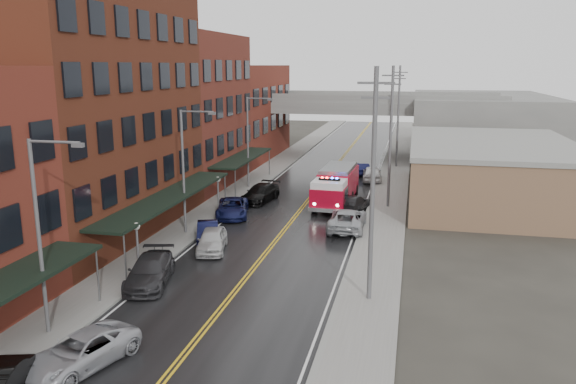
# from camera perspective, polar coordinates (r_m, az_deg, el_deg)

# --- Properties ---
(road) EXTENTS (11.00, 160.00, 0.02)m
(road) POSITION_cam_1_polar(r_m,az_deg,el_deg) (45.20, 0.62, -2.65)
(road) COLOR black
(road) RESTS_ON ground
(sidewalk_left) EXTENTS (3.00, 160.00, 0.15)m
(sidewalk_left) POSITION_cam_1_polar(r_m,az_deg,el_deg) (47.20, -8.08, -2.03)
(sidewalk_left) COLOR slate
(sidewalk_left) RESTS_ON ground
(sidewalk_right) EXTENTS (3.00, 160.00, 0.15)m
(sidewalk_right) POSITION_cam_1_polar(r_m,az_deg,el_deg) (44.30, 9.91, -3.08)
(sidewalk_right) COLOR slate
(sidewalk_right) RESTS_ON ground
(curb_left) EXTENTS (0.30, 160.00, 0.15)m
(curb_left) POSITION_cam_1_polar(r_m,az_deg,el_deg) (46.65, -6.19, -2.16)
(curb_left) COLOR gray
(curb_left) RESTS_ON ground
(curb_right) EXTENTS (0.30, 160.00, 0.15)m
(curb_right) POSITION_cam_1_polar(r_m,az_deg,el_deg) (44.40, 7.78, -2.97)
(curb_right) COLOR gray
(curb_right) RESTS_ON ground
(brick_building_b) EXTENTS (9.00, 20.00, 18.00)m
(brick_building_b) POSITION_cam_1_polar(r_m,az_deg,el_deg) (42.17, -19.61, 7.92)
(brick_building_b) COLOR #4E2014
(brick_building_b) RESTS_ON ground
(brick_building_c) EXTENTS (9.00, 15.00, 15.00)m
(brick_building_c) POSITION_cam_1_polar(r_m,az_deg,el_deg) (57.81, -10.25, 8.08)
(brick_building_c) COLOR maroon
(brick_building_c) RESTS_ON ground
(brick_building_far) EXTENTS (9.00, 20.00, 12.00)m
(brick_building_far) POSITION_cam_1_polar(r_m,az_deg,el_deg) (74.32, -4.95, 8.08)
(brick_building_far) COLOR maroon
(brick_building_far) RESTS_ON ground
(tan_building) EXTENTS (14.00, 22.00, 5.00)m
(tan_building) POSITION_cam_1_polar(r_m,az_deg,el_deg) (53.93, 19.84, 1.83)
(tan_building) COLOR brown
(tan_building) RESTS_ON ground
(right_far_block) EXTENTS (18.00, 30.00, 8.00)m
(right_far_block) POSITION_cam_1_polar(r_m,az_deg,el_deg) (83.49, 18.86, 6.58)
(right_far_block) COLOR slate
(right_far_block) RESTS_ON ground
(awning_1) EXTENTS (2.60, 18.00, 3.09)m
(awning_1) POSITION_cam_1_polar(r_m,az_deg,el_deg) (40.31, -11.96, -0.48)
(awning_1) COLOR black
(awning_1) RESTS_ON ground
(awning_2) EXTENTS (2.60, 13.00, 3.09)m
(awning_2) POSITION_cam_1_polar(r_m,az_deg,el_deg) (56.37, -4.60, 3.50)
(awning_2) COLOR black
(awning_2) RESTS_ON ground
(globe_lamp_1) EXTENTS (0.44, 0.44, 3.12)m
(globe_lamp_1) POSITION_cam_1_polar(r_m,az_deg,el_deg) (33.96, -15.10, -4.33)
(globe_lamp_1) COLOR #59595B
(globe_lamp_1) RESTS_ON ground
(globe_lamp_2) EXTENTS (0.44, 0.44, 3.12)m
(globe_lamp_2) POSITION_cam_1_polar(r_m,az_deg,el_deg) (46.37, -7.13, 0.57)
(globe_lamp_2) COLOR #59595B
(globe_lamp_2) RESTS_ON ground
(street_lamp_0) EXTENTS (2.64, 0.22, 9.00)m
(street_lamp_0) POSITION_cam_1_polar(r_m,az_deg,el_deg) (26.76, -23.65, -3.17)
(street_lamp_0) COLOR #59595B
(street_lamp_0) RESTS_ON ground
(street_lamp_1) EXTENTS (2.64, 0.22, 9.00)m
(street_lamp_1) POSITION_cam_1_polar(r_m,az_deg,el_deg) (40.40, -10.30, 2.80)
(street_lamp_1) COLOR #59595B
(street_lamp_1) RESTS_ON ground
(street_lamp_2) EXTENTS (2.64, 0.22, 9.00)m
(street_lamp_2) POSITION_cam_1_polar(r_m,az_deg,el_deg) (55.31, -3.86, 5.64)
(street_lamp_2) COLOR #59595B
(street_lamp_2) RESTS_ON ground
(utility_pole_0) EXTENTS (1.80, 0.24, 12.00)m
(utility_pole_0) POSITION_cam_1_polar(r_m,az_deg,el_deg) (28.27, 8.60, 0.93)
(utility_pole_0) COLOR #59595B
(utility_pole_0) RESTS_ON ground
(utility_pole_1) EXTENTS (1.80, 0.24, 12.00)m
(utility_pole_1) POSITION_cam_1_polar(r_m,az_deg,el_deg) (48.00, 10.39, 5.71)
(utility_pole_1) COLOR #59595B
(utility_pole_1) RESTS_ON ground
(utility_pole_2) EXTENTS (1.80, 0.24, 12.00)m
(utility_pole_2) POSITION_cam_1_polar(r_m,az_deg,el_deg) (67.89, 11.13, 7.70)
(utility_pole_2) COLOR #59595B
(utility_pole_2) RESTS_ON ground
(overpass) EXTENTS (40.00, 10.00, 7.50)m
(overpass) POSITION_cam_1_polar(r_m,az_deg,el_deg) (75.41, 5.77, 8.12)
(overpass) COLOR slate
(overpass) RESTS_ON ground
(fire_truck) EXTENTS (3.84, 8.92, 3.21)m
(fire_truck) POSITION_cam_1_polar(r_m,az_deg,el_deg) (49.30, 4.87, 0.68)
(fire_truck) COLOR #9D071D
(fire_truck) RESTS_ON ground
(parked_car_left_2) EXTENTS (3.73, 5.43, 1.38)m
(parked_car_left_2) POSITION_cam_1_polar(r_m,az_deg,el_deg) (25.12, -20.27, -14.95)
(parked_car_left_2) COLOR #A1A3A9
(parked_car_left_2) RESTS_ON ground
(parked_car_left_3) EXTENTS (3.35, 5.68, 1.54)m
(parked_car_left_3) POSITION_cam_1_polar(r_m,az_deg,el_deg) (32.68, -13.85, -7.78)
(parked_car_left_3) COLOR #29282B
(parked_car_left_3) RESTS_ON ground
(parked_car_left_4) EXTENTS (2.71, 4.68, 1.50)m
(parked_car_left_4) POSITION_cam_1_polar(r_m,az_deg,el_deg) (37.52, -7.73, -4.86)
(parked_car_left_4) COLOR #BABABA
(parked_car_left_4) RESTS_ON ground
(parked_car_left_5) EXTENTS (2.70, 4.32, 1.34)m
(parked_car_left_5) POSITION_cam_1_polar(r_m,az_deg,el_deg) (39.64, -8.15, -4.02)
(parked_car_left_5) COLOR black
(parked_car_left_5) RESTS_ON ground
(parked_car_left_6) EXTENTS (3.66, 5.69, 1.46)m
(parked_car_left_6) POSITION_cam_1_polar(r_m,az_deg,el_deg) (45.72, -5.68, -1.61)
(parked_car_left_6) COLOR #121643
(parked_car_left_6) RESTS_ON ground
(parked_car_left_7) EXTENTS (2.92, 5.56, 1.54)m
(parked_car_left_7) POSITION_cam_1_polar(r_m,az_deg,el_deg) (50.50, -2.82, -0.13)
(parked_car_left_7) COLOR black
(parked_car_left_7) RESTS_ON ground
(parked_car_right_0) EXTENTS (2.69, 5.69, 1.57)m
(parked_car_right_0) POSITION_cam_1_polar(r_m,az_deg,el_deg) (42.15, 6.04, -2.78)
(parked_car_right_0) COLOR #9B9EA3
(parked_car_right_0) RESTS_ON ground
(parked_car_right_1) EXTENTS (2.79, 4.90, 1.34)m
(parked_car_right_1) POSITION_cam_1_polar(r_m,az_deg,el_deg) (47.64, 6.70, -1.12)
(parked_car_right_1) COLOR black
(parked_car_right_1) RESTS_ON ground
(parked_car_right_2) EXTENTS (2.34, 4.97, 1.64)m
(parked_car_right_2) POSITION_cam_1_polar(r_m,az_deg,el_deg) (60.02, 8.55, 1.87)
(parked_car_right_2) COLOR silver
(parked_car_right_2) RESTS_ON ground
(parked_car_right_3) EXTENTS (2.32, 4.27, 1.34)m
(parked_car_right_3) POSITION_cam_1_polar(r_m,az_deg,el_deg) (63.46, 7.51, 2.35)
(parked_car_right_3) COLOR black
(parked_car_right_3) RESTS_ON ground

